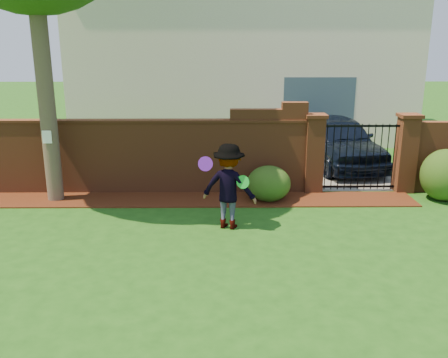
{
  "coord_description": "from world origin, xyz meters",
  "views": [
    {
      "loc": [
        0.15,
        -7.05,
        3.43
      ],
      "look_at": [
        0.24,
        1.4,
        1.05
      ],
      "focal_mm": 38.27,
      "sensor_mm": 36.0,
      "label": 1
    }
  ],
  "objects_px": {
    "man": "(228,187)",
    "frisbee_green": "(243,182)",
    "frisbee_purple": "(205,164)",
    "car": "(341,142)"
  },
  "relations": [
    {
      "from": "man",
      "to": "frisbee_green",
      "type": "xyz_separation_m",
      "value": [
        0.27,
        -0.2,
        0.15
      ]
    },
    {
      "from": "man",
      "to": "frisbee_purple",
      "type": "distance_m",
      "value": 0.67
    },
    {
      "from": "car",
      "to": "man",
      "type": "relative_size",
      "value": 2.63
    },
    {
      "from": "frisbee_purple",
      "to": "car",
      "type": "bearing_deg",
      "value": 52.58
    },
    {
      "from": "car",
      "to": "frisbee_green",
      "type": "relative_size",
      "value": 17.25
    },
    {
      "from": "frisbee_purple",
      "to": "frisbee_green",
      "type": "distance_m",
      "value": 0.77
    },
    {
      "from": "man",
      "to": "frisbee_green",
      "type": "bearing_deg",
      "value": 162.6
    },
    {
      "from": "car",
      "to": "man",
      "type": "height_order",
      "value": "man"
    },
    {
      "from": "man",
      "to": "frisbee_purple",
      "type": "relative_size",
      "value": 6.06
    },
    {
      "from": "car",
      "to": "frisbee_purple",
      "type": "relative_size",
      "value": 15.93
    }
  ]
}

